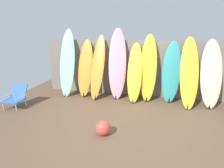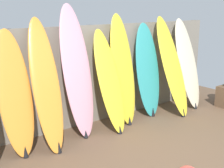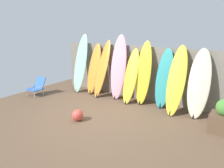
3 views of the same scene
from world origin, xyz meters
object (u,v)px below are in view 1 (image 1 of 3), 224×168
object	(u,v)px
surfboard_seafoam_0	(67,63)
surfboard_orange_1	(85,69)
surfboard_pink_3	(117,64)
surfboard_cream_8	(211,74)
surfboard_yellow_4	(135,73)
surfboard_yellow_7	(189,73)
surfboard_teal_6	(171,73)
surfboard_yellow_5	(149,69)
beach_ball	(103,128)
beach_chair	(16,96)
surfboard_orange_2	(98,67)

from	to	relation	value
surfboard_seafoam_0	surfboard_orange_1	xyz separation A→B (m)	(0.60, 0.06, -0.16)
surfboard_pink_3	surfboard_cream_8	bearing A→B (deg)	-1.89
surfboard_yellow_4	surfboard_yellow_7	world-z (taller)	surfboard_yellow_7
surfboard_seafoam_0	surfboard_teal_6	bearing A→B (deg)	1.79
surfboard_yellow_5	surfboard_cream_8	distance (m)	1.71
surfboard_pink_3	surfboard_yellow_5	size ratio (longest dim) A/B	1.09
surfboard_orange_1	surfboard_cream_8	size ratio (longest dim) A/B	0.97
surfboard_yellow_5	beach_ball	size ratio (longest dim) A/B	6.55
surfboard_orange_1	surfboard_yellow_5	world-z (taller)	surfboard_yellow_5
surfboard_yellow_4	surfboard_pink_3	bearing A→B (deg)	167.21
surfboard_orange_1	surfboard_cream_8	distance (m)	3.72
beach_ball	surfboard_seafoam_0	bearing A→B (deg)	130.12
surfboard_pink_3	beach_chair	bearing A→B (deg)	-152.11
surfboard_yellow_7	beach_chair	world-z (taller)	surfboard_yellow_7
surfboard_orange_1	beach_ball	bearing A→B (deg)	-61.31
surfboard_yellow_5	beach_ball	xyz separation A→B (m)	(-0.81, -2.20, -0.84)
surfboard_teal_6	surfboard_cream_8	size ratio (longest dim) A/B	0.97
surfboard_cream_8	surfboard_orange_1	bearing A→B (deg)	178.85
surfboard_pink_3	surfboard_yellow_5	distance (m)	0.96
surfboard_yellow_4	surfboard_teal_6	bearing A→B (deg)	8.46
surfboard_yellow_5	surfboard_teal_6	xyz separation A→B (m)	(0.66, 0.04, -0.10)
surfboard_yellow_7	surfboard_cream_8	bearing A→B (deg)	9.89
surfboard_orange_1	surfboard_yellow_7	xyz separation A→B (m)	(3.13, -0.18, 0.05)
surfboard_seafoam_0	beach_chair	bearing A→B (deg)	-126.09
surfboard_pink_3	surfboard_cream_8	size ratio (longest dim) A/B	1.16
surfboard_yellow_5	surfboard_teal_6	bearing A→B (deg)	3.74
surfboard_seafoam_0	surfboard_yellow_5	xyz separation A→B (m)	(2.62, 0.06, -0.07)
surfboard_cream_8	surfboard_pink_3	bearing A→B (deg)	178.11
surfboard_pink_3	surfboard_teal_6	world-z (taller)	surfboard_pink_3
surfboard_pink_3	beach_ball	world-z (taller)	surfboard_pink_3
beach_chair	surfboard_yellow_7	bearing A→B (deg)	-2.81
surfboard_yellow_5	beach_chair	xyz separation A→B (m)	(-3.57, -1.37, -0.67)
surfboard_yellow_5	surfboard_cream_8	bearing A→B (deg)	-2.49
surfboard_yellow_5	beach_chair	size ratio (longest dim) A/B	3.19
surfboard_yellow_4	surfboard_orange_1	bearing A→B (deg)	175.96
surfboard_yellow_5	surfboard_yellow_7	distance (m)	1.13
surfboard_orange_2	surfboard_pink_3	size ratio (longest dim) A/B	0.91
surfboard_cream_8	beach_chair	xyz separation A→B (m)	(-5.28, -1.30, -0.61)
surfboard_orange_2	surfboard_yellow_5	size ratio (longest dim) A/B	0.99
surfboard_orange_2	surfboard_cream_8	distance (m)	3.27
surfboard_orange_1	surfboard_teal_6	size ratio (longest dim) A/B	1.01
beach_ball	surfboard_orange_2	bearing A→B (deg)	109.64
beach_chair	beach_ball	xyz separation A→B (m)	(2.76, -0.83, -0.17)
surfboard_yellow_5	surfboard_yellow_7	xyz separation A→B (m)	(1.12, -0.18, -0.04)
surfboard_orange_1	surfboard_teal_6	bearing A→B (deg)	0.92
surfboard_orange_1	surfboard_yellow_5	distance (m)	2.02
surfboard_yellow_4	surfboard_teal_6	world-z (taller)	surfboard_teal_6
surfboard_yellow_4	surfboard_teal_6	xyz separation A→B (m)	(1.06, 0.16, 0.03)
beach_chair	surfboard_seafoam_0	bearing A→B (deg)	36.82
surfboard_orange_2	surfboard_pink_3	distance (m)	0.63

